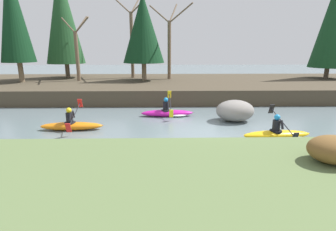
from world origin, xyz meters
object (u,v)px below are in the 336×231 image
at_px(kayaker_lead, 279,134).
at_px(boulder_midstream, 235,111).
at_px(kayaker_middle, 169,113).
at_px(kayaker_trailing, 72,125).

distance_m(kayaker_lead, boulder_midstream, 2.86).
height_order(kayaker_middle, boulder_midstream, kayaker_middle).
bearing_deg(kayaker_lead, kayaker_trailing, 166.87).
relative_size(kayaker_middle, kayaker_trailing, 1.00).
relative_size(kayaker_trailing, boulder_midstream, 1.50).
distance_m(kayaker_middle, boulder_midstream, 3.38).
relative_size(kayaker_lead, boulder_midstream, 1.51).
bearing_deg(kayaker_middle, boulder_midstream, -18.48).
xyz_separation_m(kayaker_middle, boulder_midstream, (3.21, -0.99, 0.33)).
xyz_separation_m(kayaker_lead, boulder_midstream, (-1.09, 2.63, 0.33)).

